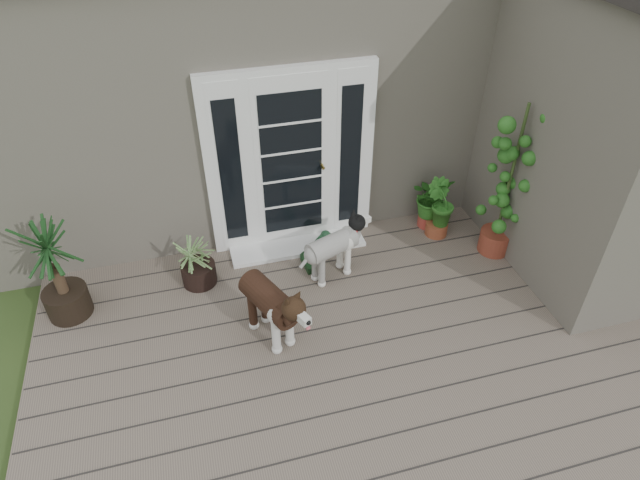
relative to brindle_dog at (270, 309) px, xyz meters
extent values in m
cube|color=#6B5B4C|center=(0.78, -0.70, -0.43)|extent=(6.20, 4.60, 0.12)
cube|color=#665E54|center=(0.78, 3.55, 1.06)|extent=(7.40, 4.00, 3.10)
cube|color=#665E54|center=(3.68, 0.40, 1.06)|extent=(1.60, 2.40, 3.10)
cube|color=white|center=(0.58, 1.50, 0.71)|extent=(1.90, 0.14, 2.15)
cube|color=white|center=(0.58, 1.30, -0.34)|extent=(1.60, 0.40, 0.05)
imported|color=#1C5317|center=(2.26, 1.30, -0.06)|extent=(0.59, 0.59, 0.61)
imported|color=#24621C|center=(2.29, 1.10, -0.09)|extent=(0.51, 0.51, 0.55)
imported|color=#24631C|center=(3.15, 1.23, -0.12)|extent=(0.41, 0.41, 0.49)
camera|label=1|loc=(-0.52, -3.70, 3.76)|focal=30.62mm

